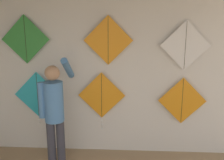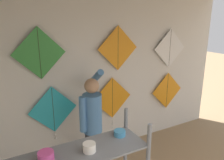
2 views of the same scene
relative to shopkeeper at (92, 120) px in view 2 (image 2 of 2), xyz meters
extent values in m
cube|color=silver|center=(0.66, 0.63, 0.45)|extent=(4.88, 0.06, 2.80)
cube|color=slate|center=(-0.80, -1.53, 0.61)|extent=(1.01, 0.30, 0.01)
cylinder|color=#D84C99|center=(-0.94, -1.50, 0.64)|extent=(0.10, 0.10, 0.05)
cylinder|color=white|center=(-0.68, -1.55, 0.64)|extent=(0.08, 0.08, 0.06)
cylinder|color=#3F8CBF|center=(-0.41, -1.47, 0.64)|extent=(0.09, 0.09, 0.04)
cylinder|color=#383842|center=(-0.07, -0.03, -0.57)|extent=(0.12, 0.12, 0.78)
cylinder|color=#383842|center=(0.07, 0.00, -0.57)|extent=(0.12, 0.12, 0.78)
cylinder|color=#4C7FB7|center=(0.00, -0.01, 0.11)|extent=(0.27, 0.27, 0.58)
sphere|color=tan|center=(0.00, -0.01, 0.53)|extent=(0.21, 0.21, 0.21)
cylinder|color=#4C7FB7|center=(-0.16, -0.05, 0.14)|extent=(0.10, 0.10, 0.52)
cylinder|color=#4C7FB7|center=(0.16, 0.24, 0.55)|extent=(0.10, 0.48, 0.38)
cube|color=#28B2C6|center=(-0.44, 0.54, 0.05)|extent=(0.77, 0.01, 0.77)
cylinder|color=black|center=(-0.44, 0.54, 0.05)|extent=(0.01, 0.01, 0.73)
sphere|color=white|center=(-0.44, 0.53, -0.39)|extent=(0.04, 0.04, 0.04)
sphere|color=white|center=(-0.44, 0.53, -0.46)|extent=(0.04, 0.04, 0.04)
cube|color=orange|center=(0.63, 0.54, 0.05)|extent=(0.77, 0.01, 0.77)
cylinder|color=black|center=(0.63, 0.54, 0.05)|extent=(0.01, 0.01, 0.73)
sphere|color=white|center=(0.63, 0.53, -0.38)|extent=(0.04, 0.04, 0.04)
sphere|color=white|center=(0.63, 0.53, -0.45)|extent=(0.04, 0.04, 0.04)
sphere|color=white|center=(0.63, 0.53, -0.52)|extent=(0.04, 0.04, 0.04)
cube|color=orange|center=(1.93, 0.54, -0.02)|extent=(0.77, 0.01, 0.77)
cylinder|color=black|center=(1.93, 0.54, -0.02)|extent=(0.01, 0.01, 0.73)
cube|color=#338C38|center=(-0.57, 0.54, 0.95)|extent=(0.77, 0.01, 0.77)
cylinder|color=black|center=(-0.57, 0.54, 0.95)|extent=(0.01, 0.01, 0.73)
cube|color=orange|center=(0.74, 0.54, 0.94)|extent=(0.77, 0.01, 0.77)
cylinder|color=black|center=(0.74, 0.54, 0.94)|extent=(0.01, 0.01, 0.73)
cube|color=white|center=(1.92, 0.54, 0.86)|extent=(0.77, 0.01, 0.77)
cylinder|color=black|center=(1.92, 0.54, 0.86)|extent=(0.01, 0.01, 0.73)
camera|label=1|loc=(1.02, -3.34, 1.23)|focal=40.00mm
camera|label=2|loc=(-1.13, -2.70, 1.45)|focal=35.00mm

